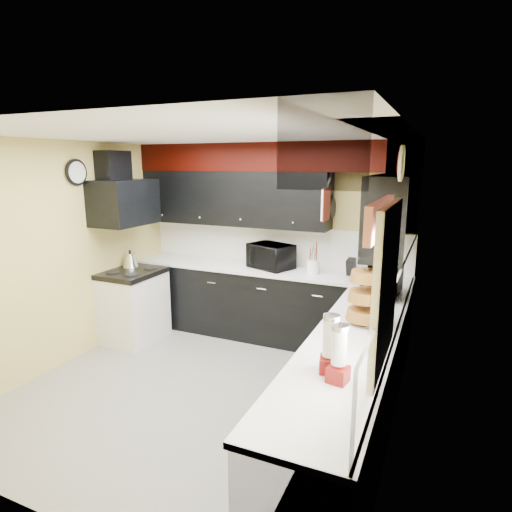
{
  "coord_description": "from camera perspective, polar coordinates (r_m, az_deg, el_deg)",
  "views": [
    {
      "loc": [
        2.06,
        -3.41,
        2.25
      ],
      "look_at": [
        0.21,
        0.78,
        1.25
      ],
      "focal_mm": 30.0,
      "sensor_mm": 36.0,
      "label": 1
    }
  ],
  "objects": [
    {
      "name": "counter_back",
      "position": [
        5.49,
        1.06,
        -1.77
      ],
      "size": [
        3.62,
        0.64,
        0.04
      ],
      "primitive_type": "cube",
      "color": "white",
      "rests_on": "cab_back"
    },
    {
      "name": "pan_low",
      "position": [
        5.26,
        10.17,
        6.29
      ],
      "size": [
        0.03,
        0.24,
        0.42
      ],
      "primitive_type": null,
      "color": "black",
      "rests_on": "upper_back"
    },
    {
      "name": "cab_right",
      "position": [
        3.63,
        12.41,
        -17.75
      ],
      "size": [
        0.6,
        3.0,
        0.9
      ],
      "primitive_type": "cube",
      "color": "black",
      "rests_on": "ground"
    },
    {
      "name": "soffit_back",
      "position": [
        5.43,
        1.62,
        13.05
      ],
      "size": [
        3.6,
        0.36,
        0.35
      ],
      "primitive_type": "cube",
      "color": "black",
      "rests_on": "wall_back"
    },
    {
      "name": "kettle",
      "position": [
        5.83,
        -16.42,
        -0.54
      ],
      "size": [
        0.26,
        0.26,
        0.18
      ],
      "primitive_type": null,
      "rotation": [
        0.0,
        0.0,
        -0.43
      ],
      "color": "silver",
      "rests_on": "cooktop"
    },
    {
      "name": "ceiling",
      "position": [
        3.99,
        -7.57,
        15.75
      ],
      "size": [
        3.6,
        3.6,
        0.06
      ],
      "primitive_type": "cube",
      "color": "white",
      "rests_on": "wall_back"
    },
    {
      "name": "soffit_right",
      "position": [
        3.26,
        16.53,
        13.08
      ],
      "size": [
        0.36,
        3.24,
        0.35
      ],
      "primitive_type": "cube",
      "color": "black",
      "rests_on": "wall_right"
    },
    {
      "name": "wall_right",
      "position": [
        3.56,
        18.74,
        -4.73
      ],
      "size": [
        0.06,
        3.6,
        2.5
      ],
      "primitive_type": "cube",
      "color": "#E0C666",
      "rests_on": "ground"
    },
    {
      "name": "pan_mid",
      "position": [
        5.01,
        9.46,
        6.37
      ],
      "size": [
        0.03,
        0.28,
        0.46
      ],
      "primitive_type": null,
      "color": "black",
      "rests_on": "upper_back"
    },
    {
      "name": "baskets",
      "position": [
        3.66,
        14.37,
        -5.15
      ],
      "size": [
        0.27,
        0.27,
        0.5
      ],
      "primitive_type": null,
      "color": "brown",
      "rests_on": "upper_right"
    },
    {
      "name": "cut_board",
      "position": [
        4.89,
        9.24,
        6.82
      ],
      "size": [
        0.03,
        0.26,
        0.35
      ],
      "primitive_type": "cube",
      "color": "white",
      "rests_on": "upper_back"
    },
    {
      "name": "window",
      "position": [
        2.62,
        16.96,
        -3.82
      ],
      "size": [
        0.03,
        0.86,
        0.96
      ],
      "primitive_type": null,
      "color": "white",
      "rests_on": "wall_right"
    },
    {
      "name": "cab_back",
      "position": [
        5.62,
        1.04,
        -6.43
      ],
      "size": [
        3.6,
        0.6,
        0.9
      ],
      "primitive_type": "cube",
      "color": "black",
      "rests_on": "ground"
    },
    {
      "name": "utensil_crock",
      "position": [
        5.22,
        7.61,
        -1.45
      ],
      "size": [
        0.17,
        0.17,
        0.16
      ],
      "primitive_type": "cylinder",
      "rotation": [
        0.0,
        0.0,
        0.11
      ],
      "color": "white",
      "rests_on": "counter_back"
    },
    {
      "name": "upper_back",
      "position": [
        5.66,
        -3.12,
        7.69
      ],
      "size": [
        2.6,
        0.35,
        0.7
      ],
      "primitive_type": "cube",
      "color": "black",
      "rests_on": "wall_back"
    },
    {
      "name": "deco_plate",
      "position": [
        3.07,
        18.83,
        11.61
      ],
      "size": [
        0.03,
        0.24,
        0.24
      ],
      "primitive_type": null,
      "color": "white",
      "rests_on": "wall_right"
    },
    {
      "name": "clock",
      "position": [
        5.3,
        -22.84,
        10.24
      ],
      "size": [
        0.03,
        0.3,
        0.3
      ],
      "primitive_type": null,
      "color": "black",
      "rests_on": "wall_left"
    },
    {
      "name": "pan_top",
      "position": [
        5.12,
        9.94,
        9.28
      ],
      "size": [
        0.03,
        0.22,
        0.4
      ],
      "primitive_type": null,
      "color": "black",
      "rests_on": "upper_back"
    },
    {
      "name": "knife_block",
      "position": [
        5.21,
        12.58,
        -1.46
      ],
      "size": [
        0.1,
        0.14,
        0.2
      ],
      "primitive_type": "cube",
      "rotation": [
        0.0,
        0.0,
        -0.07
      ],
      "color": "black",
      "rests_on": "counter_back"
    },
    {
      "name": "cooktop",
      "position": [
        5.64,
        -16.22,
        -2.19
      ],
      "size": [
        0.62,
        0.77,
        0.06
      ],
      "primitive_type": "cube",
      "color": "black",
      "rests_on": "stove"
    },
    {
      "name": "stove",
      "position": [
        5.77,
        -15.94,
        -6.62
      ],
      "size": [
        0.6,
        0.75,
        0.86
      ],
      "primitive_type": "cube",
      "color": "white",
      "rests_on": "ground"
    },
    {
      "name": "dispenser_a",
      "position": [
        2.81,
        9.89,
        -11.81
      ],
      "size": [
        0.15,
        0.15,
        0.35
      ],
      "primitive_type": null,
      "rotation": [
        0.0,
        0.0,
        0.21
      ],
      "color": "#58150A",
      "rests_on": "counter_right"
    },
    {
      "name": "hood",
      "position": [
        5.53,
        -17.17,
        6.84
      ],
      "size": [
        0.5,
        0.78,
        0.55
      ],
      "primitive_type": "cube",
      "color": "black",
      "rests_on": "wall_left"
    },
    {
      "name": "dispenser_b",
      "position": [
        2.7,
        10.98,
        -13.11
      ],
      "size": [
        0.14,
        0.14,
        0.33
      ],
      "primitive_type": null,
      "rotation": [
        0.0,
        0.0,
        -0.17
      ],
      "color": "#5E0B19",
      "rests_on": "counter_right"
    },
    {
      "name": "wall_left",
      "position": [
        5.25,
        -24.22,
        0.18
      ],
      "size": [
        0.06,
        3.6,
        2.5
      ],
      "primitive_type": "cube",
      "color": "#E0C666",
      "rests_on": "ground"
    },
    {
      "name": "upper_right",
      "position": [
        4.35,
        18.08,
        5.72
      ],
      "size": [
        0.35,
        1.8,
        0.7
      ],
      "primitive_type": "cube",
      "color": "black",
      "rests_on": "wall_right"
    },
    {
      "name": "splash_right",
      "position": [
        3.58,
        18.52,
        -5.64
      ],
      "size": [
        0.02,
        3.6,
        0.5
      ],
      "primitive_type": "cube",
      "color": "white",
      "rests_on": "counter_right"
    },
    {
      "name": "wall_back",
      "position": [
        5.69,
        2.24,
        2.13
      ],
      "size": [
        3.6,
        0.06,
        2.5
      ],
      "primitive_type": "cube",
      "color": "#E0C666",
      "rests_on": "ground"
    },
    {
      "name": "microwave",
      "position": [
        4.51,
        16.47,
        -3.33
      ],
      "size": [
        0.36,
        0.52,
        0.28
      ],
      "primitive_type": "imported",
      "rotation": [
        0.0,
        0.0,
        1.52
      ],
      "color": "black",
      "rests_on": "counter_right"
    },
    {
      "name": "valance",
      "position": [
        2.55,
        16.3,
        4.98
      ],
      "size": [
        0.04,
        0.88,
        0.2
      ],
      "primitive_type": "cube",
      "color": "red",
      "rests_on": "wall_right"
    },
    {
      "name": "splash_back",
      "position": [
        5.69,
        2.2,
        1.52
      ],
      "size": [
        3.6,
        0.02,
        0.5
      ],
      "primitive_type": "cube",
      "color": "white",
      "rests_on": "counter_back"
    },
    {
      "name": "toaster_oven",
      "position": [
        5.44,
        1.93,
        -0.01
      ],
      "size": [
        0.66,
        0.61,
        0.31
      ],
      "primitive_type": "imported",
      "rotation": [
        0.0,
        0.0,
        -0.38
      ],
      "color": "black",
      "rests_on": "counter_back"
    },
    {
      "name": "hood_duct",
      "position": [
        5.59,
        -18.47,
        11.13
      ],
      "size": [
        0.24,
        0.4,
        0.4
      ],
      "primitive_type": "cube",
      "color": "black",
      "rests_on": "wall_left"
    },
    {
      "name": "ground",
      "position": [
        4.57,
        -6.65,
        -17.3
      ],
      "size": [
        3.6,
        3.6,
        0.0
      ],
      "primitive_type": "plane",
      "color": "gray",
      "rests_on": "ground"
    },
    {
      "name": "counter_right",
      "position": [
        3.43,
        12.78,
        -10.92
      ],
      "size": [
        0.64,
        3.02,
        0.04
      ],
      "primitive_type": "cube",
      "color": "white",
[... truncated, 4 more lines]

